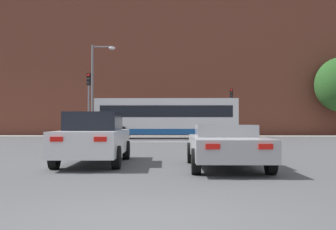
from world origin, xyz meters
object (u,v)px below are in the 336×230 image
traffic_light_near_left (89,96)px  street_lamp_junction (96,82)px  pedestrian_waiting (193,126)px  car_saloon_left (94,138)px  bus_crossing_lead (166,117)px  pedestrian_walking_east (86,126)px  car_roadster_right (226,145)px  traffic_light_far_right (231,104)px

traffic_light_near_left → street_lamp_junction: size_ratio=0.65×
street_lamp_junction → pedestrian_waiting: size_ratio=4.46×
car_saloon_left → pedestrian_waiting: 26.10m
bus_crossing_lead → car_saloon_left: bearing=-5.2°
car_saloon_left → street_lamp_junction: street_lamp_junction is taller
pedestrian_waiting → pedestrian_walking_east: 10.01m
car_saloon_left → car_roadster_right: 4.06m
traffic_light_far_right → bus_crossing_lead: bearing=-135.3°
bus_crossing_lead → pedestrian_waiting: size_ratio=6.96×
traffic_light_far_right → traffic_light_near_left: bearing=-135.4°
car_roadster_right → pedestrian_waiting: bearing=89.2°
car_saloon_left → bus_crossing_lead: 20.35m
car_saloon_left → traffic_light_far_right: (7.76, 26.10, 2.15)m
car_saloon_left → traffic_light_near_left: size_ratio=1.08×
car_saloon_left → car_roadster_right: car_saloon_left is taller
car_roadster_right → bus_crossing_lead: size_ratio=0.43×
car_roadster_right → traffic_light_far_right: size_ratio=1.08×
bus_crossing_lead → traffic_light_near_left: bearing=-45.5°
pedestrian_walking_east → car_saloon_left: bearing=-141.0°
street_lamp_junction → traffic_light_near_left: bearing=-89.0°
car_saloon_left → pedestrian_walking_east: 26.74m
car_roadster_right → traffic_light_far_right: bearing=81.8°
traffic_light_near_left → street_lamp_junction: (-0.05, 3.00, 1.23)m
car_roadster_right → bus_crossing_lead: 21.52m
car_saloon_left → bus_crossing_lead: bearing=83.3°
bus_crossing_lead → pedestrian_waiting: 6.05m
car_roadster_right → pedestrian_walking_east: pedestrian_walking_east is taller
bus_crossing_lead → street_lamp_junction: bearing=-68.5°
traffic_light_near_left → pedestrian_waiting: (7.51, 10.55, -2.14)m
traffic_light_far_right → pedestrian_waiting: traffic_light_far_right is taller
bus_crossing_lead → street_lamp_junction: size_ratio=1.56×
bus_crossing_lead → traffic_light_far_right: bearing=134.7°
street_lamp_junction → car_roadster_right: bearing=-69.5°
traffic_light_near_left → pedestrian_waiting: traffic_light_near_left is taller
bus_crossing_lead → pedestrian_walking_east: bearing=-127.5°
traffic_light_far_right → pedestrian_waiting: size_ratio=2.79×
car_roadster_right → traffic_light_near_left: (-7.18, 16.35, 2.42)m
car_saloon_left → car_roadster_right: size_ratio=1.04×
car_roadster_right → traffic_light_near_left: 18.03m
car_roadster_right → pedestrian_walking_east: size_ratio=2.83×
car_saloon_left → traffic_light_far_right: traffic_light_far_right is taller
traffic_light_far_right → street_lamp_junction: (-11.10, -7.90, 1.33)m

